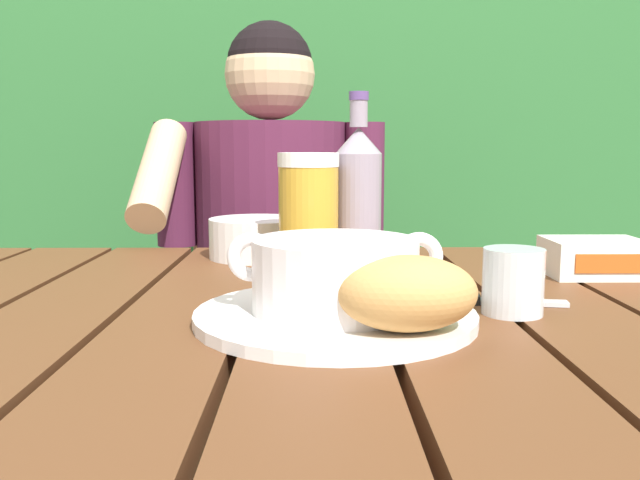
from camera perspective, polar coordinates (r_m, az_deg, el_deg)
dining_table at (r=0.78m, az=-0.80°, el=-12.66°), size 1.25×0.85×0.75m
hedge_backdrop at (r=2.23m, az=0.46°, el=8.37°), size 2.95×0.79×2.59m
chair_near_diner at (r=1.66m, az=-3.85°, el=-7.89°), size 0.46×0.47×0.92m
person_eating at (r=1.42m, az=-4.51°, el=-1.29°), size 0.48×0.47×1.19m
serving_plate at (r=0.68m, az=1.01°, el=-6.51°), size 0.29×0.29×0.01m
soup_bowl at (r=0.67m, az=1.02°, el=-2.83°), size 0.22×0.17×0.08m
bread_roll at (r=0.61m, az=7.17°, el=-4.52°), size 0.14×0.11×0.07m
beer_glass at (r=0.92m, az=-1.19°, el=2.23°), size 0.08×0.08×0.17m
beer_bottle at (r=0.95m, az=3.08°, el=3.76°), size 0.07×0.07×0.25m
water_glass_small at (r=0.74m, az=15.92°, el=-3.42°), size 0.06×0.06×0.07m
butter_tub at (r=0.99m, az=22.21°, el=-1.39°), size 0.13×0.10×0.05m
table_knife at (r=0.78m, az=13.05°, el=-5.03°), size 0.16×0.04×0.01m
diner_bowl at (r=1.07m, az=-5.64°, el=0.17°), size 0.15×0.15×0.06m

